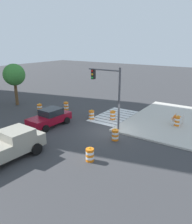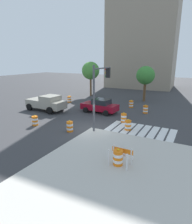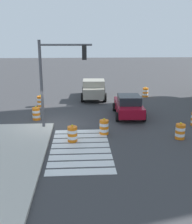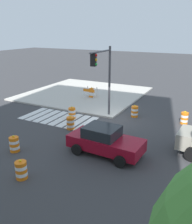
{
  "view_description": "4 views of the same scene",
  "coord_description": "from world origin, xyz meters",
  "px_view_note": "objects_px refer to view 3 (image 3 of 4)",
  "views": [
    {
      "loc": [
        -16.09,
        -9.44,
        7.67
      ],
      "look_at": [
        1.15,
        2.2,
        1.13
      ],
      "focal_mm": 35.69,
      "sensor_mm": 36.0,
      "label": 1
    },
    {
      "loc": [
        8.1,
        -14.22,
        6.06
      ],
      "look_at": [
        -0.28,
        1.43,
        1.22
      ],
      "focal_mm": 30.89,
      "sensor_mm": 36.0,
      "label": 2
    },
    {
      "loc": [
        17.31,
        1.84,
        5.83
      ],
      "look_at": [
        2.13,
        2.75,
        1.5
      ],
      "focal_mm": 42.59,
      "sensor_mm": 36.0,
      "label": 3
    },
    {
      "loc": [
        -7.39,
        17.11,
        6.88
      ],
      "look_at": [
        0.21,
        2.47,
        1.32
      ],
      "focal_mm": 39.59,
      "sensor_mm": 36.0,
      "label": 4
    }
  ],
  "objects_px": {
    "traffic_light_pole": "(59,69)",
    "traffic_barrel_opposite_curb": "(180,131)",
    "pickup_truck": "(94,89)",
    "traffic_barrel_far_curb": "(72,134)",
    "traffic_barrel_crosswalk_end": "(41,101)",
    "traffic_barrel_near_corner": "(145,92)",
    "traffic_barrel_median_far": "(36,114)",
    "sports_car": "(129,106)",
    "traffic_barrel_lane_center": "(104,127)"
  },
  "relations": [
    {
      "from": "pickup_truck",
      "to": "traffic_barrel_crosswalk_end",
      "type": "xyz_separation_m",
      "value": [
        2.71,
        -4.75,
        -0.52
      ]
    },
    {
      "from": "traffic_barrel_crosswalk_end",
      "to": "traffic_barrel_median_far",
      "type": "relative_size",
      "value": 1.0
    },
    {
      "from": "traffic_barrel_crosswalk_end",
      "to": "sports_car",
      "type": "bearing_deg",
      "value": 64.79
    },
    {
      "from": "traffic_barrel_near_corner",
      "to": "traffic_barrel_median_far",
      "type": "distance_m",
      "value": 12.02
    },
    {
      "from": "pickup_truck",
      "to": "traffic_barrel_median_far",
      "type": "distance_m",
      "value": 7.99
    },
    {
      "from": "traffic_barrel_lane_center",
      "to": "traffic_barrel_median_far",
      "type": "bearing_deg",
      "value": -124.85
    },
    {
      "from": "pickup_truck",
      "to": "traffic_barrel_lane_center",
      "type": "height_order",
      "value": "pickup_truck"
    },
    {
      "from": "traffic_barrel_opposite_curb",
      "to": "traffic_light_pole",
      "type": "relative_size",
      "value": 0.19
    },
    {
      "from": "traffic_barrel_near_corner",
      "to": "traffic_barrel_opposite_curb",
      "type": "height_order",
      "value": "same"
    },
    {
      "from": "sports_car",
      "to": "traffic_barrel_crosswalk_end",
      "type": "bearing_deg",
      "value": -115.21
    },
    {
      "from": "traffic_barrel_near_corner",
      "to": "traffic_barrel_lane_center",
      "type": "relative_size",
      "value": 1.0
    },
    {
      "from": "pickup_truck",
      "to": "traffic_barrel_far_curb",
      "type": "xyz_separation_m",
      "value": [
        10.92,
        -1.79,
        -0.52
      ]
    },
    {
      "from": "pickup_truck",
      "to": "traffic_light_pole",
      "type": "bearing_deg",
      "value": -16.92
    },
    {
      "from": "traffic_barrel_far_curb",
      "to": "traffic_barrel_near_corner",
      "type": "bearing_deg",
      "value": 148.46
    },
    {
      "from": "sports_car",
      "to": "pickup_truck",
      "type": "height_order",
      "value": "pickup_truck"
    },
    {
      "from": "pickup_truck",
      "to": "traffic_barrel_opposite_curb",
      "type": "distance_m",
      "value": 11.79
    },
    {
      "from": "traffic_barrel_far_curb",
      "to": "traffic_barrel_lane_center",
      "type": "height_order",
      "value": "same"
    },
    {
      "from": "traffic_barrel_lane_center",
      "to": "traffic_barrel_opposite_curb",
      "type": "bearing_deg",
      "value": 76.56
    },
    {
      "from": "pickup_truck",
      "to": "traffic_barrel_median_far",
      "type": "height_order",
      "value": "pickup_truck"
    },
    {
      "from": "sports_car",
      "to": "traffic_light_pole",
      "type": "distance_m",
      "value": 6.33
    },
    {
      "from": "sports_car",
      "to": "traffic_light_pole",
      "type": "height_order",
      "value": "traffic_light_pole"
    },
    {
      "from": "traffic_barrel_crosswalk_end",
      "to": "traffic_barrel_lane_center",
      "type": "bearing_deg",
      "value": 34.49
    },
    {
      "from": "traffic_barrel_near_corner",
      "to": "traffic_barrel_far_curb",
      "type": "height_order",
      "value": "same"
    },
    {
      "from": "traffic_barrel_near_corner",
      "to": "traffic_barrel_lane_center",
      "type": "height_order",
      "value": "same"
    },
    {
      "from": "sports_car",
      "to": "traffic_barrel_crosswalk_end",
      "type": "relative_size",
      "value": 4.29
    },
    {
      "from": "traffic_barrel_near_corner",
      "to": "traffic_barrel_lane_center",
      "type": "distance_m",
      "value": 11.48
    },
    {
      "from": "pickup_truck",
      "to": "sports_car",
      "type": "bearing_deg",
      "value": 21.08
    },
    {
      "from": "sports_car",
      "to": "traffic_light_pole",
      "type": "bearing_deg",
      "value": -63.12
    },
    {
      "from": "traffic_light_pole",
      "to": "traffic_barrel_opposite_curb",
      "type": "bearing_deg",
      "value": 71.88
    },
    {
      "from": "traffic_barrel_lane_center",
      "to": "traffic_light_pole",
      "type": "height_order",
      "value": "traffic_light_pole"
    },
    {
      "from": "traffic_barrel_near_corner",
      "to": "traffic_barrel_far_curb",
      "type": "xyz_separation_m",
      "value": [
        11.4,
        -7.0,
        0.0
      ]
    },
    {
      "from": "traffic_barrel_lane_center",
      "to": "traffic_light_pole",
      "type": "bearing_deg",
      "value": -115.17
    },
    {
      "from": "traffic_barrel_opposite_curb",
      "to": "traffic_barrel_crosswalk_end",
      "type": "bearing_deg",
      "value": -131.3
    },
    {
      "from": "traffic_barrel_median_far",
      "to": "traffic_barrel_opposite_curb",
      "type": "distance_m",
      "value": 10.01
    },
    {
      "from": "traffic_barrel_near_corner",
      "to": "traffic_barrel_far_curb",
      "type": "relative_size",
      "value": 1.0
    },
    {
      "from": "traffic_barrel_lane_center",
      "to": "traffic_barrel_opposite_curb",
      "type": "distance_m",
      "value": 4.53
    },
    {
      "from": "traffic_barrel_median_far",
      "to": "traffic_barrel_near_corner",
      "type": "bearing_deg",
      "value": 126.02
    },
    {
      "from": "sports_car",
      "to": "traffic_barrel_far_curb",
      "type": "height_order",
      "value": "sports_car"
    },
    {
      "from": "traffic_barrel_crosswalk_end",
      "to": "traffic_barrel_median_far",
      "type": "xyz_separation_m",
      "value": [
        3.88,
        0.24,
        0.0
      ]
    },
    {
      "from": "traffic_barrel_far_curb",
      "to": "traffic_barrel_lane_center",
      "type": "relative_size",
      "value": 1.0
    },
    {
      "from": "traffic_barrel_crosswalk_end",
      "to": "traffic_barrel_far_curb",
      "type": "height_order",
      "value": "same"
    },
    {
      "from": "sports_car",
      "to": "traffic_barrel_crosswalk_end",
      "type": "distance_m",
      "value": 7.83
    },
    {
      "from": "sports_car",
      "to": "traffic_light_pole",
      "type": "relative_size",
      "value": 0.8
    },
    {
      "from": "traffic_barrel_median_far",
      "to": "traffic_barrel_opposite_curb",
      "type": "height_order",
      "value": "same"
    },
    {
      "from": "traffic_barrel_crosswalk_end",
      "to": "pickup_truck",
      "type": "bearing_deg",
      "value": 119.67
    },
    {
      "from": "traffic_barrel_crosswalk_end",
      "to": "traffic_barrel_near_corner",
      "type": "bearing_deg",
      "value": 107.75
    },
    {
      "from": "traffic_barrel_near_corner",
      "to": "traffic_light_pole",
      "type": "relative_size",
      "value": 0.19
    },
    {
      "from": "traffic_barrel_far_curb",
      "to": "traffic_barrel_opposite_curb",
      "type": "xyz_separation_m",
      "value": [
        -0.05,
        6.33,
        0.0
      ]
    },
    {
      "from": "pickup_truck",
      "to": "traffic_light_pole",
      "type": "xyz_separation_m",
      "value": [
        8.53,
        -2.59,
        2.94
      ]
    },
    {
      "from": "pickup_truck",
      "to": "traffic_barrel_median_far",
      "type": "xyz_separation_m",
      "value": [
        6.58,
        -4.51,
        -0.52
      ]
    }
  ]
}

